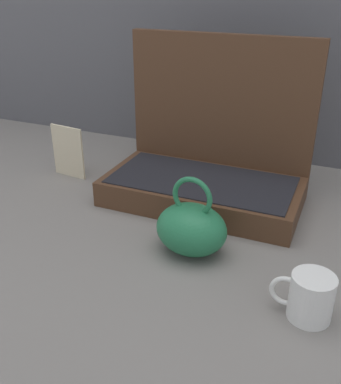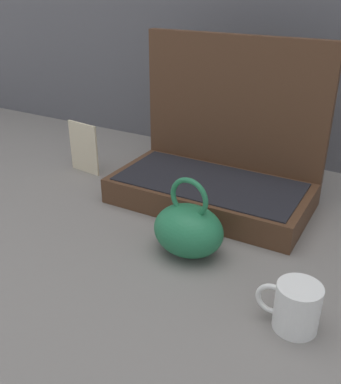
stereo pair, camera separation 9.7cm
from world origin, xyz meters
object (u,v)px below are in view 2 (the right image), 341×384
(open_suitcase, at_px, (218,164))
(info_card_left, at_px, (84,148))
(coffee_mug, at_px, (296,307))
(teal_pouch_handbag, at_px, (188,229))

(open_suitcase, relative_size, info_card_left, 3.28)
(open_suitcase, bearing_deg, coffee_mug, -50.35)
(coffee_mug, distance_m, info_card_left, 0.81)
(open_suitcase, relative_size, coffee_mug, 4.50)
(teal_pouch_handbag, bearing_deg, info_card_left, 153.69)
(teal_pouch_handbag, relative_size, coffee_mug, 1.59)
(teal_pouch_handbag, distance_m, coffee_mug, 0.29)
(teal_pouch_handbag, distance_m, info_card_left, 0.53)
(coffee_mug, height_order, info_card_left, info_card_left)
(open_suitcase, distance_m, teal_pouch_handbag, 0.28)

